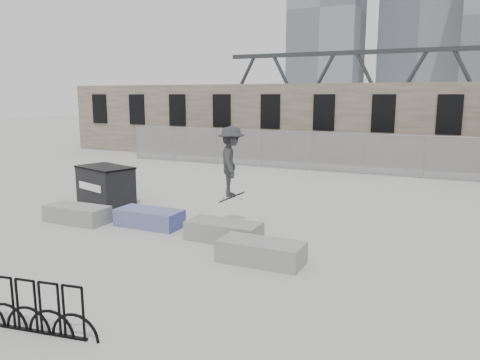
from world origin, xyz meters
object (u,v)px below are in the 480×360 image
object	(u,v)px
planter_center_left	(149,217)
planter_center_right	(224,230)
dumpster	(106,185)
bike_rack	(15,305)
skateboarder	(231,162)
planter_far_left	(77,213)
planter_offset	(261,251)

from	to	relation	value
planter_center_left	planter_center_right	size ratio (longest dim) A/B	1.00
planter_center_left	dumpster	bearing A→B (deg)	150.70
bike_rack	dumpster	bearing A→B (deg)	121.83
bike_rack	skateboarder	size ratio (longest dim) A/B	1.41
planter_center_right	skateboarder	distance (m)	1.99
planter_center_right	bike_rack	size ratio (longest dim) A/B	0.64
planter_center_right	dumpster	size ratio (longest dim) A/B	0.85
dumpster	bike_rack	bearing A→B (deg)	-40.77
planter_far_left	planter_center_right	world-z (taller)	same
bike_rack	skateboarder	xyz separation A→B (m)	(0.69, 6.77, 1.57)
planter_center_left	bike_rack	bearing A→B (deg)	-74.32
planter_far_left	dumpster	world-z (taller)	dumpster
bike_rack	planter_center_right	bearing A→B (deg)	80.94
planter_center_right	planter_far_left	bearing A→B (deg)	-176.83
planter_center_right	bike_rack	bearing A→B (deg)	-99.06
planter_offset	skateboarder	bearing A→B (deg)	130.51
planter_center_right	planter_offset	size ratio (longest dim) A/B	1.00
bike_rack	skateboarder	bearing A→B (deg)	84.19
planter_far_left	dumpster	distance (m)	2.52
planter_center_right	planter_offset	bearing A→B (deg)	-36.07
planter_center_right	dumpster	xyz separation A→B (m)	(-5.80, 2.05, 0.41)
planter_center_right	skateboarder	world-z (taller)	skateboarder
planter_center_right	skateboarder	size ratio (longest dim) A/B	0.90
planter_center_right	bike_rack	world-z (taller)	bike_rack
planter_far_left	skateboarder	xyz separation A→B (m)	(4.69, 1.24, 1.73)
dumpster	planter_center_right	bearing A→B (deg)	-2.09
planter_far_left	planter_offset	world-z (taller)	same
planter_far_left	planter_center_left	bearing A→B (deg)	13.40
planter_far_left	planter_center_right	distance (m)	4.93
planter_center_left	dumpster	xyz separation A→B (m)	(-3.17, 1.78, 0.41)
planter_center_left	skateboarder	world-z (taller)	skateboarder
planter_center_right	dumpster	bearing A→B (deg)	160.51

